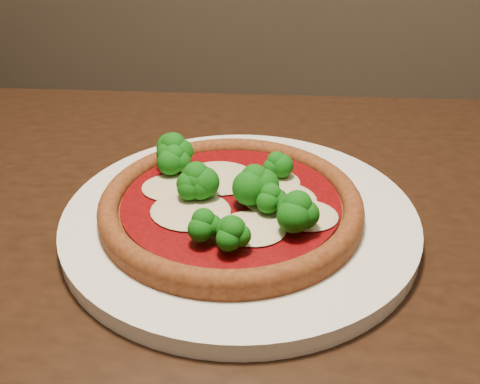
# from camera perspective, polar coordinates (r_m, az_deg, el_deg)

# --- Properties ---
(dining_table) EXTENTS (1.41, 0.95, 0.75)m
(dining_table) POSITION_cam_1_polar(r_m,az_deg,el_deg) (0.59, -4.72, -12.30)
(dining_table) COLOR black
(dining_table) RESTS_ON floor
(plate) EXTENTS (0.36, 0.36, 0.02)m
(plate) POSITION_cam_1_polar(r_m,az_deg,el_deg) (0.55, 0.00, -2.77)
(plate) COLOR white
(plate) RESTS_ON dining_table
(pizza) EXTENTS (0.26, 0.26, 0.06)m
(pizza) POSITION_cam_1_polar(r_m,az_deg,el_deg) (0.53, -0.99, -0.71)
(pizza) COLOR brown
(pizza) RESTS_ON plate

